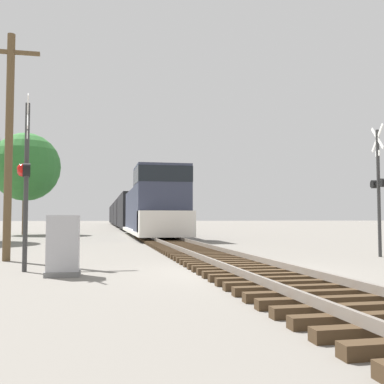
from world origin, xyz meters
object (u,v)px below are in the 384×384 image
(crossing_signal_far, at_px, (379,185))
(relay_cabinet, at_px, (63,246))
(freight_train, at_px, (125,213))
(tree_mid_background, at_px, (26,167))
(crossing_signal_near, at_px, (25,173))
(utility_pole, at_px, (9,141))

(crossing_signal_far, distance_m, relay_cabinet, 11.22)
(freight_train, xyz_separation_m, relay_cabinet, (-4.45, -56.93, -1.36))
(crossing_signal_far, height_order, tree_mid_background, tree_mid_background)
(freight_train, xyz_separation_m, crossing_signal_far, (6.14, -53.73, 0.49))
(freight_train, bearing_deg, crossing_signal_near, -95.64)
(crossing_signal_near, bearing_deg, crossing_signal_far, 91.24)
(utility_pole, bearing_deg, tree_mid_background, 97.66)
(crossing_signal_far, bearing_deg, utility_pole, 94.58)
(relay_cabinet, relative_size, utility_pole, 0.19)
(freight_train, distance_m, tree_mid_background, 30.82)
(crossing_signal_near, distance_m, relay_cabinet, 2.37)
(crossing_signal_far, bearing_deg, freight_train, 15.49)
(relay_cabinet, distance_m, utility_pole, 5.63)
(crossing_signal_far, relative_size, utility_pole, 0.64)
(freight_train, xyz_separation_m, tree_mid_background, (-9.71, -29.04, 3.52))
(freight_train, relative_size, relay_cabinet, 61.45)
(crossing_signal_near, xyz_separation_m, crossing_signal_far, (11.65, 2.12, 0.03))
(freight_train, height_order, crossing_signal_near, crossing_signal_near)
(crossing_signal_near, height_order, utility_pole, utility_pole)
(utility_pole, height_order, tree_mid_background, tree_mid_background)
(freight_train, relative_size, crossing_signal_far, 18.79)
(utility_pole, relative_size, tree_mid_background, 0.88)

